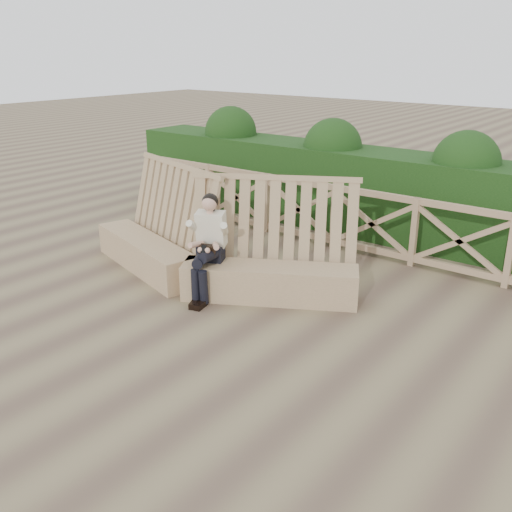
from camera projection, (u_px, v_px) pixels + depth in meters
The scene contains 5 objects.
ground at pixel (235, 335), 6.86m from camera, with size 60.00×60.00×0.00m, color brown.
bench at pixel (207, 255), 8.29m from camera, with size 4.54×1.84×1.62m.
woman at pixel (208, 242), 7.71m from camera, with size 0.57×0.88×1.42m.
guardrail at pixel (372, 224), 9.26m from camera, with size 10.10×0.09×1.10m.
hedge at pixel (404, 198), 10.08m from camera, with size 12.00×1.20×1.50m, color black.
Camera 1 is at (3.94, -4.67, 3.26)m, focal length 40.00 mm.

